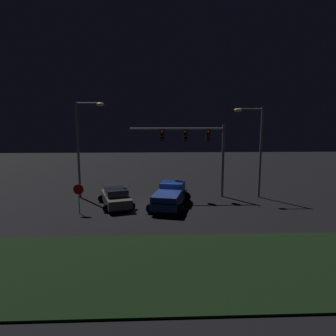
% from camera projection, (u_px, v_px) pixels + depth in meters
% --- Properties ---
extents(ground_plane, '(80.00, 80.00, 0.00)m').
position_uv_depth(ground_plane, '(164.00, 207.00, 23.95)').
color(ground_plane, black).
extents(grass_median, '(25.37, 7.49, 0.10)m').
position_uv_depth(grass_median, '(169.00, 266.00, 14.13)').
color(grass_median, black).
rests_on(grass_median, ground_plane).
extents(pickup_truck, '(3.71, 5.72, 1.80)m').
position_uv_depth(pickup_truck, '(170.00, 194.00, 23.90)').
color(pickup_truck, navy).
rests_on(pickup_truck, ground_plane).
extents(car_sedan, '(3.28, 4.74, 1.51)m').
position_uv_depth(car_sedan, '(116.00, 197.00, 23.98)').
color(car_sedan, '#514C47').
rests_on(car_sedan, ground_plane).
extents(traffic_signal_gantry, '(8.32, 0.56, 6.50)m').
position_uv_depth(traffic_signal_gantry, '(196.00, 143.00, 26.29)').
color(traffic_signal_gantry, slate).
rests_on(traffic_signal_gantry, ground_plane).
extents(street_lamp_left, '(2.50, 0.44, 8.43)m').
position_uv_depth(street_lamp_left, '(83.00, 138.00, 25.97)').
color(street_lamp_left, slate).
rests_on(street_lamp_left, ground_plane).
extents(street_lamp_right, '(2.59, 0.44, 7.94)m').
position_uv_depth(street_lamp_right, '(255.00, 141.00, 26.10)').
color(street_lamp_right, slate).
rests_on(street_lamp_right, ground_plane).
extents(stop_sign, '(0.76, 0.08, 2.23)m').
position_uv_depth(stop_sign, '(79.00, 193.00, 21.93)').
color(stop_sign, slate).
rests_on(stop_sign, ground_plane).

